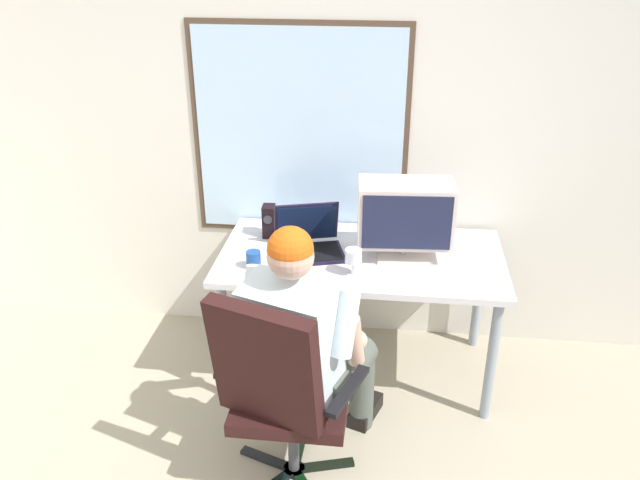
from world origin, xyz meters
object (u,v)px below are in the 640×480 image
object	(u,v)px
laptop	(309,239)
crt_monitor	(405,214)
office_chair	(279,387)
wine_glass	(353,257)
desk_speaker	(269,221)
coffee_mug	(253,260)
desk	(361,267)
person_seated	(305,339)

from	to	relation	value
laptop	crt_monitor	bearing A→B (deg)	-2.21
office_chair	wine_glass	world-z (taller)	office_chair
crt_monitor	wine_glass	size ratio (longest dim) A/B	3.58
desk_speaker	coffee_mug	distance (m)	0.38
crt_monitor	coffee_mug	size ratio (longest dim) A/B	5.41
desk_speaker	desk	bearing A→B (deg)	-17.78
laptop	wine_glass	xyz separation A→B (m)	(0.25, -0.24, 0.03)
laptop	desk_speaker	distance (m)	0.28
office_chair	crt_monitor	distance (m)	1.11
wine_glass	crt_monitor	bearing A→B (deg)	42.77
person_seated	laptop	size ratio (longest dim) A/B	3.04
person_seated	desk_speaker	world-z (taller)	person_seated
desk	laptop	distance (m)	0.31
desk_speaker	coffee_mug	xyz separation A→B (m)	(-0.01, -0.37, -0.05)
office_chair	coffee_mug	xyz separation A→B (m)	(-0.25, 0.70, 0.21)
crt_monitor	laptop	size ratio (longest dim) A/B	1.21
coffee_mug	desk_speaker	bearing A→B (deg)	88.71
wine_glass	coffee_mug	distance (m)	0.50
desk	laptop	bearing A→B (deg)	175.07
person_seated	crt_monitor	world-z (taller)	person_seated
crt_monitor	laptop	bearing A→B (deg)	177.79
crt_monitor	desk_speaker	xyz separation A→B (m)	(-0.73, 0.16, -0.15)
wine_glass	desk_speaker	xyz separation A→B (m)	(-0.49, 0.38, -0.00)
desk	wine_glass	distance (m)	0.28
office_chair	desk_speaker	distance (m)	1.13
desk	desk_speaker	distance (m)	0.57
coffee_mug	office_chair	bearing A→B (deg)	-70.50
desk	wine_glass	world-z (taller)	wine_glass
person_seated	coffee_mug	xyz separation A→B (m)	(-0.32, 0.46, 0.13)
crt_monitor	desk_speaker	bearing A→B (deg)	167.58
crt_monitor	wine_glass	xyz separation A→B (m)	(-0.24, -0.22, -0.14)
office_chair	person_seated	bearing A→B (deg)	72.62
office_chair	desk	bearing A→B (deg)	73.04
office_chair	coffee_mug	bearing A→B (deg)	109.50
crt_monitor	coffee_mug	xyz separation A→B (m)	(-0.74, -0.21, -0.19)
office_chair	person_seated	size ratio (longest dim) A/B	0.83
desk	coffee_mug	bearing A→B (deg)	-158.42
wine_glass	coffee_mug	xyz separation A→B (m)	(-0.50, 0.01, -0.05)
office_chair	laptop	size ratio (longest dim) A/B	2.51
office_chair	desk_speaker	xyz separation A→B (m)	(-0.24, 1.08, 0.25)
crt_monitor	coffee_mug	world-z (taller)	crt_monitor
laptop	coffee_mug	world-z (taller)	laptop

